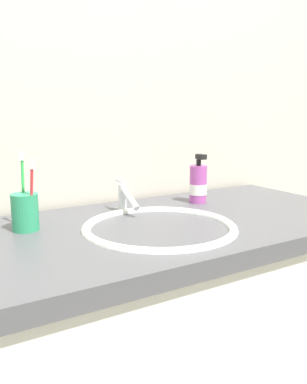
{
  "coord_description": "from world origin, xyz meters",
  "views": [
    {
      "loc": [
        -0.57,
        -0.91,
        1.15
      ],
      "look_at": [
        -0.02,
        -0.02,
        0.95
      ],
      "focal_mm": 38.11,
      "sensor_mm": 36.0,
      "label": 1
    }
  ],
  "objects_px": {
    "toothbrush_cup": "(25,212)",
    "soap_dispenser": "(198,184)",
    "toothbrush_red": "(32,190)",
    "faucet": "(125,197)",
    "toothbrush_green": "(23,184)"
  },
  "relations": [
    {
      "from": "toothbrush_red",
      "to": "soap_dispenser",
      "type": "distance_m",
      "value": 0.56
    },
    {
      "from": "faucet",
      "to": "toothbrush_cup",
      "type": "relative_size",
      "value": 1.43
    },
    {
      "from": "toothbrush_cup",
      "to": "toothbrush_red",
      "type": "xyz_separation_m",
      "value": [
        0.01,
        -0.03,
        0.06
      ]
    },
    {
      "from": "faucet",
      "to": "toothbrush_cup",
      "type": "xyz_separation_m",
      "value": [
        -0.3,
        -0.03,
        -0.0
      ]
    },
    {
      "from": "toothbrush_cup",
      "to": "soap_dispenser",
      "type": "bearing_deg",
      "value": 3.03
    },
    {
      "from": "toothbrush_red",
      "to": "soap_dispenser",
      "type": "relative_size",
      "value": 1.1
    },
    {
      "from": "toothbrush_green",
      "to": "toothbrush_red",
      "type": "height_order",
      "value": "toothbrush_green"
    },
    {
      "from": "faucet",
      "to": "soap_dispenser",
      "type": "height_order",
      "value": "soap_dispenser"
    },
    {
      "from": "toothbrush_red",
      "to": "soap_dispenser",
      "type": "bearing_deg",
      "value": 5.75
    },
    {
      "from": "toothbrush_cup",
      "to": "soap_dispenser",
      "type": "height_order",
      "value": "soap_dispenser"
    },
    {
      "from": "faucet",
      "to": "toothbrush_green",
      "type": "relative_size",
      "value": 0.7
    },
    {
      "from": "toothbrush_cup",
      "to": "toothbrush_red",
      "type": "height_order",
      "value": "toothbrush_red"
    },
    {
      "from": "toothbrush_cup",
      "to": "toothbrush_red",
      "type": "bearing_deg",
      "value": -63.81
    },
    {
      "from": "faucet",
      "to": "soap_dispenser",
      "type": "relative_size",
      "value": 0.83
    },
    {
      "from": "toothbrush_cup",
      "to": "soap_dispenser",
      "type": "xyz_separation_m",
      "value": [
        0.57,
        0.03,
        0.01
      ]
    }
  ]
}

